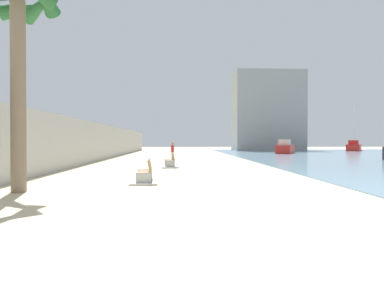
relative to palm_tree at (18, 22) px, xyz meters
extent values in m
plane|color=#C6B793|center=(5.68, 15.65, -5.82)|extent=(120.00, 120.00, 0.00)
cube|color=#ADAAA3|center=(-1.82, 15.65, -4.19)|extent=(0.80, 64.00, 3.27)
cylinder|color=#7A6651|center=(0.00, -0.01, -2.56)|extent=(0.49, 0.49, 6.52)
cone|color=#235B2D|center=(0.48, 0.74, 0.92)|extent=(1.97, 1.53, 1.17)
cone|color=#235B2D|center=(-0.11, 0.90, 0.83)|extent=(2.03, 0.79, 1.00)
cube|color=#ADAAA3|center=(4.06, 1.61, -5.57)|extent=(0.61, 0.24, 0.50)
cube|color=#ADAAA3|center=(3.98, 3.01, -5.57)|extent=(0.61, 0.24, 0.50)
cube|color=#997047|center=(4.02, 2.31, -5.37)|extent=(0.60, 1.63, 0.06)
cube|color=#997047|center=(4.25, 2.32, -5.09)|extent=(0.26, 1.61, 0.50)
cube|color=#ADAAA3|center=(4.02, 2.31, -5.78)|extent=(1.23, 2.16, 0.08)
cube|color=#ADAAA3|center=(4.92, 9.13, -5.57)|extent=(0.61, 0.25, 0.50)
cube|color=#ADAAA3|center=(4.80, 10.52, -5.57)|extent=(0.61, 0.25, 0.50)
cube|color=#997047|center=(4.86, 9.82, -5.37)|extent=(0.63, 1.64, 0.06)
cube|color=#997047|center=(5.09, 9.84, -5.09)|extent=(0.30, 1.61, 0.50)
cube|color=#ADAAA3|center=(4.86, 9.82, -5.78)|extent=(1.27, 2.19, 0.08)
cylinder|color=teal|center=(5.00, 13.78, -5.41)|extent=(0.12, 0.12, 0.83)
cylinder|color=teal|center=(4.95, 13.90, -5.41)|extent=(0.12, 0.12, 0.83)
cube|color=#B22D33|center=(4.98, 13.84, -4.70)|extent=(0.28, 0.36, 0.59)
sphere|color=#936B4C|center=(4.98, 13.84, -4.27)|extent=(0.22, 0.22, 0.22)
cylinder|color=#B22D33|center=(5.05, 13.63, -4.67)|extent=(0.09, 0.09, 0.53)
cylinder|color=#B22D33|center=(4.90, 14.04, -4.67)|extent=(0.09, 0.09, 0.53)
cube|color=red|center=(35.47, 40.86, -5.23)|extent=(4.75, 5.68, 1.10)
cube|color=red|center=(35.01, 40.18, -4.33)|extent=(2.53, 2.79, 0.71)
cylinder|color=silver|center=(35.62, 41.09, -1.45)|extent=(0.12, 0.12, 6.47)
cube|color=red|center=(20.09, 30.98, -5.23)|extent=(4.03, 5.52, 1.09)
cube|color=beige|center=(19.73, 30.28, -4.29)|extent=(2.21, 2.65, 0.79)
cube|color=gray|center=(21.29, 43.65, 1.13)|extent=(12.00, 6.00, 13.91)
camera|label=1|loc=(5.48, -10.82, -4.06)|focal=28.95mm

